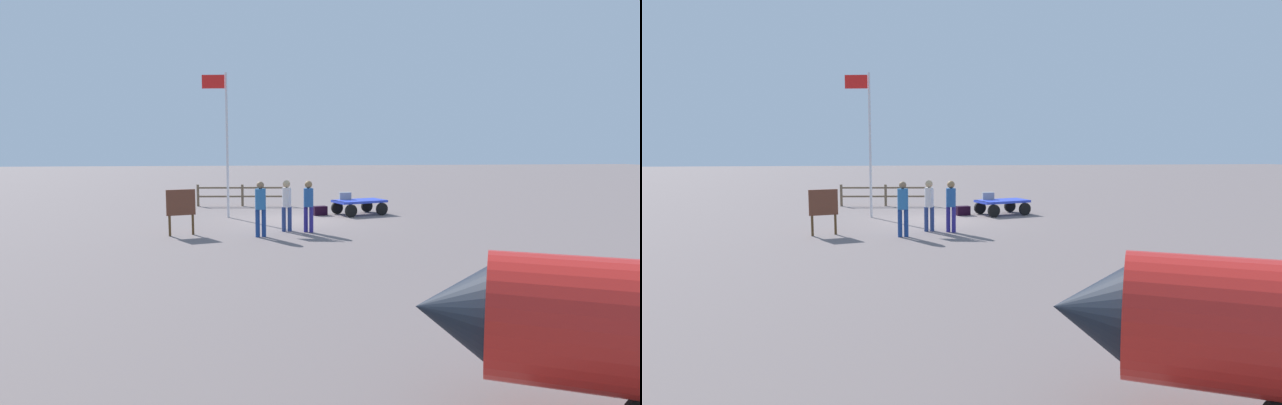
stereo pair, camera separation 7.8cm
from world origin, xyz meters
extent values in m
plane|color=#6E605F|center=(0.00, 0.00, 0.00)|extent=(120.00, 120.00, 0.00)
cube|color=blue|center=(-2.81, -1.15, 0.58)|extent=(2.40, 1.81, 0.10)
cube|color=blue|center=(-1.85, -0.81, 0.58)|extent=(0.44, 1.07, 0.10)
cylinder|color=black|center=(-2.30, -0.34, 0.26)|extent=(0.54, 0.29, 0.53)
cylinder|color=black|center=(-1.90, -1.47, 0.26)|extent=(0.54, 0.29, 0.53)
cylinder|color=black|center=(-3.71, -0.83, 0.26)|extent=(0.54, 0.29, 0.53)
cylinder|color=black|center=(-3.32, -1.97, 0.26)|extent=(0.54, 0.29, 0.53)
cube|color=gray|center=(-2.24, -1.45, 0.78)|extent=(0.50, 0.31, 0.31)
cube|color=black|center=(-1.12, -1.14, 0.19)|extent=(0.63, 0.48, 0.38)
cylinder|color=navy|center=(-0.29, 3.21, 0.43)|extent=(0.14, 0.14, 0.87)
cylinder|color=navy|center=(-0.11, 3.12, 0.43)|extent=(0.14, 0.14, 0.87)
cylinder|color=#235299|center=(-0.20, 3.17, 1.18)|extent=(0.44, 0.44, 0.62)
sphere|color=olive|center=(-0.20, 3.17, 1.62)|extent=(0.25, 0.25, 0.25)
cylinder|color=navy|center=(0.42, 2.90, 0.42)|extent=(0.14, 0.14, 0.84)
cylinder|color=navy|center=(0.62, 2.90, 0.42)|extent=(0.14, 0.14, 0.84)
cylinder|color=silver|center=(0.52, 2.90, 1.17)|extent=(0.31, 0.31, 0.66)
sphere|color=tan|center=(0.52, 2.90, 1.62)|extent=(0.25, 0.25, 0.25)
cylinder|color=navy|center=(1.31, 3.89, 0.45)|extent=(0.14, 0.14, 0.89)
cylinder|color=navy|center=(1.51, 3.92, 0.45)|extent=(0.14, 0.14, 0.89)
cylinder|color=#2763A3|center=(1.41, 3.90, 1.22)|extent=(0.39, 0.39, 0.66)
sphere|color=#826549|center=(1.41, 3.90, 1.66)|extent=(0.24, 0.24, 0.24)
cone|color=black|center=(-0.60, 15.19, 1.11)|extent=(1.34, 1.48, 1.21)
cylinder|color=silver|center=(2.67, -0.89, 2.90)|extent=(0.10, 0.10, 5.80)
cube|color=red|center=(3.18, -0.89, 5.44)|extent=(0.89, 0.20, 0.53)
cylinder|color=#4C3319|center=(3.61, 3.19, 0.33)|extent=(0.08, 0.08, 0.66)
cylinder|color=#4C3319|center=(4.32, 3.40, 0.33)|extent=(0.08, 0.08, 0.66)
cube|color=brown|center=(3.97, 3.29, 1.08)|extent=(0.90, 0.33, 0.84)
cylinder|color=brown|center=(0.07, -4.74, 0.53)|extent=(0.12, 0.12, 1.05)
cylinder|color=brown|center=(2.21, -4.95, 0.53)|extent=(0.12, 0.12, 1.05)
cylinder|color=brown|center=(4.34, -5.17, 0.53)|extent=(0.12, 0.12, 1.05)
cube|color=brown|center=(2.21, -4.95, 0.90)|extent=(4.28, 0.50, 0.08)
cube|color=brown|center=(2.21, -4.95, 0.47)|extent=(4.28, 0.50, 0.08)
camera|label=1|loc=(1.54, 20.44, 2.87)|focal=29.20mm
camera|label=2|loc=(1.46, 20.44, 2.87)|focal=29.20mm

